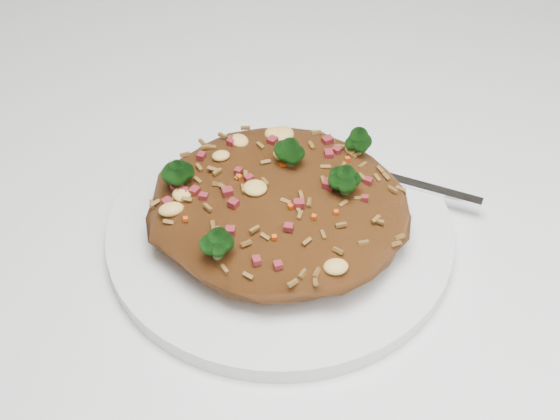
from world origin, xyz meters
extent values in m
cube|color=white|center=(0.00, 0.00, 0.73)|extent=(1.20, 0.80, 0.04)
cylinder|color=white|center=(0.04, -0.01, 0.76)|extent=(0.26, 0.26, 0.01)
ellipsoid|color=brown|center=(0.04, -0.01, 0.78)|extent=(0.19, 0.17, 0.04)
ellipsoid|color=black|center=(0.01, -0.08, 0.81)|extent=(0.02, 0.02, 0.02)
ellipsoid|color=black|center=(0.05, 0.01, 0.81)|extent=(0.02, 0.02, 0.02)
ellipsoid|color=black|center=(0.09, -0.01, 0.81)|extent=(0.02, 0.02, 0.02)
ellipsoid|color=black|center=(-0.03, -0.01, 0.81)|extent=(0.02, 0.02, 0.02)
ellipsoid|color=black|center=(0.10, 0.04, 0.81)|extent=(0.02, 0.02, 0.02)
cube|color=silver|center=(0.16, 0.03, 0.77)|extent=(0.10, 0.04, 0.00)
cube|color=silver|center=(0.07, 0.06, 0.77)|extent=(0.04, 0.03, 0.00)
camera|label=1|loc=(0.09, -0.41, 1.18)|focal=50.00mm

